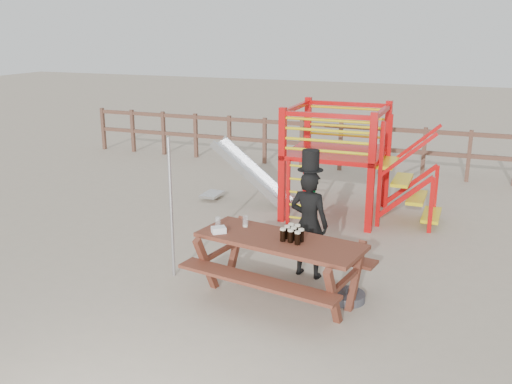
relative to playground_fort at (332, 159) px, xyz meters
name	(u,v)px	position (x,y,z in m)	size (l,w,h in m)	color
ground	(257,288)	(-0.12, -3.58, -1.07)	(60.00, 60.00, 0.00)	tan
back_fence	(361,143)	(-0.12, 3.42, -0.34)	(15.09, 0.09, 1.20)	brown
playground_fort	(332,159)	(0.00, 0.00, 0.00)	(4.71, 1.84, 2.10)	red
picnic_table	(280,261)	(0.25, -3.74, -0.54)	(2.39, 1.85, 0.84)	brown
man_with_hat	(309,221)	(0.40, -2.91, -0.24)	(0.62, 0.46, 1.85)	black
metal_pole	(171,209)	(-1.40, -3.61, -0.06)	(0.04, 0.04, 2.02)	#B2B2B7
parasol_base	(347,297)	(1.11, -3.49, -1.02)	(0.47, 0.47, 0.20)	#3D3D43
paper_bag	(219,230)	(-0.57, -3.83, -0.19)	(0.18, 0.14, 0.08)	white
stout_pints	(293,234)	(0.42, -3.73, -0.15)	(0.30, 0.33, 0.17)	black
empty_glasses	(232,222)	(-0.50, -3.57, -0.16)	(0.40, 0.25, 0.15)	silver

